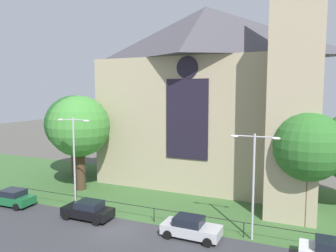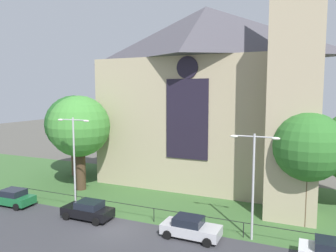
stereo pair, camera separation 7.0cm
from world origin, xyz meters
name	(u,v)px [view 1 (the left image)]	position (x,y,z in m)	size (l,w,h in m)	color
ground	(169,192)	(0.00, 10.00, 0.00)	(160.00, 160.00, 0.00)	#56544C
road_asphalt	(102,241)	(0.00, -2.00, 0.00)	(120.00, 8.00, 0.01)	#38383D
grass_verge	(161,198)	(0.00, 8.00, 0.00)	(120.00, 20.00, 0.01)	#3D6633
church_building	(210,93)	(2.69, 15.53, 10.27)	(23.20, 16.20, 26.00)	tan
iron_railing	(154,210)	(1.91, 2.50, 0.96)	(28.63, 0.07, 1.13)	black
tree_right_near	(308,148)	(13.09, 6.58, 6.17)	(5.35, 5.35, 8.93)	brown
tree_left_near	(79,127)	(-9.09, 7.24, 6.74)	(6.44, 6.44, 10.04)	#423021
tree_left_far	(74,124)	(-13.65, 11.95, 6.39)	(7.10, 7.10, 9.99)	brown
streetlamp_near	(74,151)	(-5.85, 2.40, 5.21)	(3.37, 0.26, 8.19)	#B2B2B7
streetlamp_far	(254,172)	(9.65, 2.40, 4.87)	(3.37, 0.26, 7.57)	#B2B2B7
parked_car_green	(12,198)	(-11.73, 0.71, 0.74)	(4.26, 2.15, 1.51)	#196033
parked_car_black	(88,210)	(-3.31, 0.86, 0.74)	(4.21, 2.04, 1.51)	black
parked_car_silver	(191,228)	(5.57, 0.96, 0.74)	(4.22, 2.06, 1.51)	#B7B7BC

